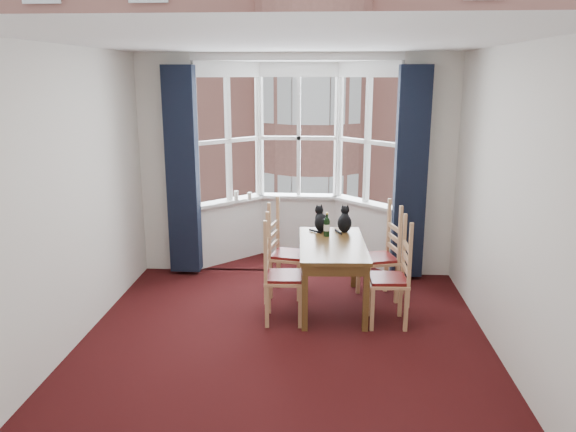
# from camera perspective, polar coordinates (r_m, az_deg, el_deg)

# --- Properties ---
(floor) EXTENTS (4.50, 4.50, 0.00)m
(floor) POSITION_cam_1_polar(r_m,az_deg,el_deg) (5.45, -0.50, -13.53)
(floor) COLOR black
(floor) RESTS_ON ground
(ceiling) EXTENTS (4.50, 4.50, 0.00)m
(ceiling) POSITION_cam_1_polar(r_m,az_deg,el_deg) (4.83, -0.57, 17.32)
(ceiling) COLOR white
(ceiling) RESTS_ON floor
(wall_left) EXTENTS (0.00, 4.50, 4.50)m
(wall_left) POSITION_cam_1_polar(r_m,az_deg,el_deg) (5.48, -21.89, 1.18)
(wall_left) COLOR silver
(wall_left) RESTS_ON floor
(wall_right) EXTENTS (0.00, 4.50, 4.50)m
(wall_right) POSITION_cam_1_polar(r_m,az_deg,el_deg) (5.21, 21.99, 0.54)
(wall_right) COLOR silver
(wall_right) RESTS_ON floor
(wall_near) EXTENTS (4.00, 0.00, 4.00)m
(wall_near) POSITION_cam_1_polar(r_m,az_deg,el_deg) (2.83, -3.95, -9.59)
(wall_near) COLOR silver
(wall_near) RESTS_ON floor
(wall_back_pier_left) EXTENTS (0.70, 0.12, 2.80)m
(wall_back_pier_left) POSITION_cam_1_polar(r_m,az_deg,el_deg) (7.43, -12.06, 5.09)
(wall_back_pier_left) COLOR silver
(wall_back_pier_left) RESTS_ON floor
(wall_back_pier_right) EXTENTS (0.70, 0.12, 2.80)m
(wall_back_pier_right) POSITION_cam_1_polar(r_m,az_deg,el_deg) (7.27, 13.96, 4.79)
(wall_back_pier_right) COLOR silver
(wall_back_pier_right) RESTS_ON floor
(bay_window) EXTENTS (2.76, 0.94, 2.80)m
(bay_window) POSITION_cam_1_polar(r_m,az_deg,el_deg) (7.66, 1.00, 5.67)
(bay_window) COLOR white
(bay_window) RESTS_ON floor
(curtain_left) EXTENTS (0.38, 0.22, 2.60)m
(curtain_left) POSITION_cam_1_polar(r_m,az_deg,el_deg) (7.21, -10.66, 4.48)
(curtain_left) COLOR black
(curtain_left) RESTS_ON floor
(curtain_right) EXTENTS (0.38, 0.22, 2.60)m
(curtain_right) POSITION_cam_1_polar(r_m,az_deg,el_deg) (7.06, 12.34, 4.21)
(curtain_right) COLOR black
(curtain_right) RESTS_ON floor
(dining_table) EXTENTS (0.78, 1.36, 0.74)m
(dining_table) POSITION_cam_1_polar(r_m,az_deg,el_deg) (6.19, 4.51, -3.64)
(dining_table) COLOR brown
(dining_table) RESTS_ON floor
(chair_left_near) EXTENTS (0.42, 0.44, 0.92)m
(chair_left_near) POSITION_cam_1_polar(r_m,az_deg,el_deg) (5.89, -1.30, -6.32)
(chair_left_near) COLOR tan
(chair_left_near) RESTS_ON floor
(chair_left_far) EXTENTS (0.47, 0.49, 0.92)m
(chair_left_far) POSITION_cam_1_polar(r_m,az_deg,el_deg) (6.60, -0.71, -4.02)
(chair_left_far) COLOR tan
(chair_left_far) RESTS_ON floor
(chair_right_near) EXTENTS (0.41, 0.43, 0.92)m
(chair_right_near) POSITION_cam_1_polar(r_m,az_deg,el_deg) (5.92, 10.98, -6.48)
(chair_right_near) COLOR tan
(chair_right_near) RESTS_ON floor
(chair_right_far) EXTENTS (0.49, 0.51, 0.92)m
(chair_right_far) POSITION_cam_1_polar(r_m,az_deg,el_deg) (6.57, 9.88, -4.32)
(chair_right_far) COLOR tan
(chair_right_far) RESTS_ON floor
(cat_left) EXTENTS (0.24, 0.27, 0.32)m
(cat_left) POSITION_cam_1_polar(r_m,az_deg,el_deg) (6.61, 3.39, -0.51)
(cat_left) COLOR black
(cat_left) RESTS_ON dining_table
(cat_right) EXTENTS (0.18, 0.25, 0.32)m
(cat_right) POSITION_cam_1_polar(r_m,az_deg,el_deg) (6.60, 5.77, -0.56)
(cat_right) COLOR black
(cat_right) RESTS_ON dining_table
(wine_bottle) EXTENTS (0.07, 0.07, 0.27)m
(wine_bottle) POSITION_cam_1_polar(r_m,az_deg,el_deg) (6.40, 3.96, -1.01)
(wine_bottle) COLOR black
(wine_bottle) RESTS_ON dining_table
(candle_tall) EXTENTS (0.06, 0.06, 0.13)m
(candle_tall) POSITION_cam_1_polar(r_m,az_deg,el_deg) (7.68, -5.29, 2.09)
(candle_tall) COLOR white
(candle_tall) RESTS_ON bay_window
(candle_short) EXTENTS (0.06, 0.06, 0.10)m
(candle_short) POSITION_cam_1_polar(r_m,az_deg,el_deg) (7.68, -3.92, 2.04)
(candle_short) COLOR white
(candle_short) RESTS_ON bay_window
(street) EXTENTS (80.00, 80.00, 0.00)m
(street) POSITION_cam_1_polar(r_m,az_deg,el_deg) (38.03, 3.09, 1.23)
(street) COLOR #333335
(street) RESTS_ON ground
(tenement_building) EXTENTS (18.40, 7.80, 15.20)m
(tenement_building) POSITION_cam_1_polar(r_m,az_deg,el_deg) (18.85, 2.68, 11.35)
(tenement_building) COLOR #A26154
(tenement_building) RESTS_ON street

